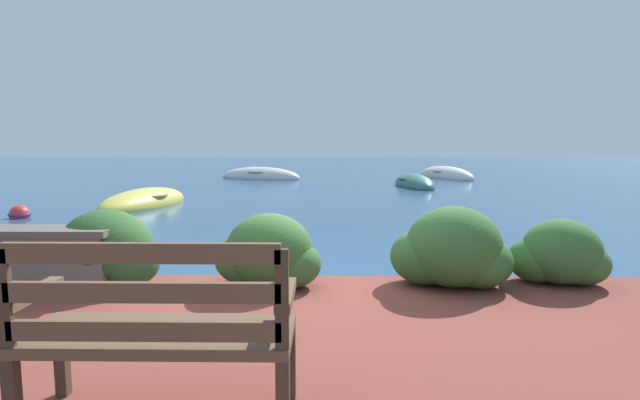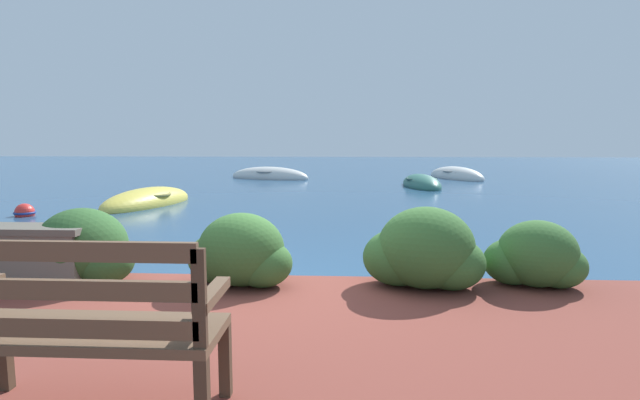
{
  "view_description": "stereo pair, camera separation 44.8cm",
  "coord_description": "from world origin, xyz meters",
  "px_view_note": "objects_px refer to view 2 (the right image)",
  "views": [
    {
      "loc": [
        0.46,
        -4.9,
        1.59
      ],
      "look_at": [
        0.29,
        6.3,
        0.22
      ],
      "focal_mm": 28.0,
      "sensor_mm": 36.0,
      "label": 1
    },
    {
      "loc": [
        0.91,
        -4.88,
        1.59
      ],
      "look_at": [
        0.29,
        6.3,
        0.22
      ],
      "focal_mm": 28.0,
      "sensor_mm": 36.0,
      "label": 2
    }
  ],
  "objects_px": {
    "rowboat_mid": "(421,185)",
    "rowboat_far": "(269,177)",
    "rowboat_nearest": "(148,202)",
    "mooring_buoy": "(25,213)",
    "park_bench": "(85,325)",
    "rowboat_outer": "(456,177)"
  },
  "relations": [
    {
      "from": "rowboat_nearest",
      "to": "rowboat_far",
      "type": "relative_size",
      "value": 0.93
    },
    {
      "from": "rowboat_outer",
      "to": "rowboat_nearest",
      "type": "bearing_deg",
      "value": -70.52
    },
    {
      "from": "rowboat_far",
      "to": "rowboat_outer",
      "type": "height_order",
      "value": "rowboat_outer"
    },
    {
      "from": "rowboat_mid",
      "to": "rowboat_outer",
      "type": "distance_m",
      "value": 4.08
    },
    {
      "from": "rowboat_nearest",
      "to": "mooring_buoy",
      "type": "xyz_separation_m",
      "value": [
        -1.87,
        -1.84,
        0.01
      ]
    },
    {
      "from": "park_bench",
      "to": "rowboat_mid",
      "type": "height_order",
      "value": "park_bench"
    },
    {
      "from": "park_bench",
      "to": "rowboat_outer",
      "type": "distance_m",
      "value": 19.01
    },
    {
      "from": "park_bench",
      "to": "rowboat_outer",
      "type": "relative_size",
      "value": 0.38
    },
    {
      "from": "rowboat_nearest",
      "to": "rowboat_far",
      "type": "xyz_separation_m",
      "value": [
        1.69,
        8.17,
        0.01
      ]
    },
    {
      "from": "rowboat_outer",
      "to": "mooring_buoy",
      "type": "relative_size",
      "value": 8.04
    },
    {
      "from": "rowboat_nearest",
      "to": "rowboat_far",
      "type": "height_order",
      "value": "rowboat_far"
    },
    {
      "from": "rowboat_nearest",
      "to": "rowboat_far",
      "type": "distance_m",
      "value": 8.35
    },
    {
      "from": "rowboat_nearest",
      "to": "mooring_buoy",
      "type": "height_order",
      "value": "rowboat_nearest"
    },
    {
      "from": "park_bench",
      "to": "rowboat_far",
      "type": "relative_size",
      "value": 0.36
    },
    {
      "from": "rowboat_mid",
      "to": "mooring_buoy",
      "type": "height_order",
      "value": "rowboat_mid"
    },
    {
      "from": "rowboat_nearest",
      "to": "rowboat_mid",
      "type": "bearing_deg",
      "value": 137.66
    },
    {
      "from": "rowboat_mid",
      "to": "rowboat_far",
      "type": "bearing_deg",
      "value": -126.98
    },
    {
      "from": "rowboat_mid",
      "to": "rowboat_far",
      "type": "height_order",
      "value": "rowboat_far"
    },
    {
      "from": "park_bench",
      "to": "rowboat_far",
      "type": "xyz_separation_m",
      "value": [
        -1.88,
        17.67,
        -0.63
      ]
    },
    {
      "from": "mooring_buoy",
      "to": "rowboat_outer",
      "type": "bearing_deg",
      "value": 43.38
    },
    {
      "from": "park_bench",
      "to": "rowboat_far",
      "type": "height_order",
      "value": "park_bench"
    },
    {
      "from": "rowboat_far",
      "to": "mooring_buoy",
      "type": "relative_size",
      "value": 8.4
    }
  ]
}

